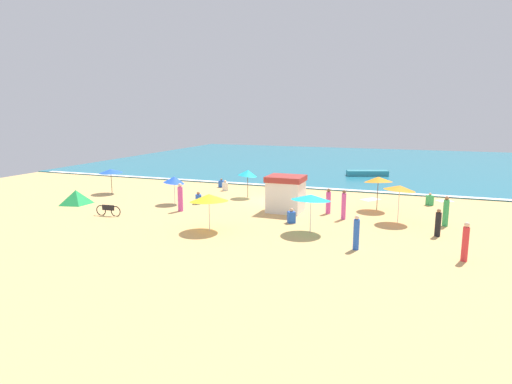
{
  "coord_description": "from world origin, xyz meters",
  "views": [
    {
      "loc": [
        10.29,
        -31.07,
        6.81
      ],
      "look_at": [
        -1.03,
        -0.95,
        0.8
      ],
      "focal_mm": 30.56,
      "sensor_mm": 36.0,
      "label": 1
    }
  ],
  "objects_px": {
    "beach_umbrella_6": "(378,179)",
    "beachgoer_2": "(221,184)",
    "beachgoer_1": "(438,223)",
    "beachgoer_7": "(180,198)",
    "beachgoer_5": "(286,187)",
    "beach_umbrella_0": "(311,197)",
    "beachgoer_6": "(225,186)",
    "lifeguard_cabana": "(286,193)",
    "beachgoer_3": "(344,205)",
    "beach_umbrella_3": "(400,188)",
    "beachgoer_12": "(430,200)",
    "beach_umbrella_4": "(248,173)",
    "small_boat_0": "(367,173)",
    "beachgoer_10": "(356,233)",
    "beach_umbrella_1": "(111,171)",
    "beachgoer_8": "(328,202)",
    "beach_umbrella_2": "(174,180)",
    "beach_umbrella_5": "(209,198)",
    "beach_tent": "(76,197)",
    "parked_bicycle": "(108,210)",
    "beachgoer_4": "(198,199)",
    "beachgoer_11": "(465,242)",
    "beachgoer_0": "(291,217)",
    "beachgoer_9": "(446,212)"
  },
  "relations": [
    {
      "from": "beach_umbrella_6",
      "to": "beachgoer_1",
      "type": "height_order",
      "value": "beach_umbrella_6"
    },
    {
      "from": "beach_umbrella_6",
      "to": "beachgoer_5",
      "type": "relative_size",
      "value": 1.75
    },
    {
      "from": "beachgoer_6",
      "to": "beachgoer_11",
      "type": "relative_size",
      "value": 0.5
    },
    {
      "from": "beach_umbrella_0",
      "to": "beachgoer_7",
      "type": "bearing_deg",
      "value": 167.75
    },
    {
      "from": "lifeguard_cabana",
      "to": "beach_umbrella_5",
      "type": "xyz_separation_m",
      "value": [
        -2.73,
        -6.16,
        0.66
      ]
    },
    {
      "from": "beach_umbrella_6",
      "to": "beachgoer_8",
      "type": "height_order",
      "value": "beach_umbrella_6"
    },
    {
      "from": "beach_umbrella_6",
      "to": "beachgoer_2",
      "type": "relative_size",
      "value": 3.42
    },
    {
      "from": "lifeguard_cabana",
      "to": "beachgoer_3",
      "type": "bearing_deg",
      "value": -11.33
    },
    {
      "from": "beachgoer_5",
      "to": "beachgoer_7",
      "type": "height_order",
      "value": "beachgoer_7"
    },
    {
      "from": "beach_umbrella_6",
      "to": "beach_umbrella_5",
      "type": "bearing_deg",
      "value": -133.96
    },
    {
      "from": "beach_umbrella_0",
      "to": "beachgoer_3",
      "type": "relative_size",
      "value": 1.37
    },
    {
      "from": "beachgoer_4",
      "to": "beachgoer_12",
      "type": "xyz_separation_m",
      "value": [
        16.11,
        5.48,
        0.01
      ]
    },
    {
      "from": "beachgoer_11",
      "to": "small_boat_0",
      "type": "distance_m",
      "value": 26.2
    },
    {
      "from": "beachgoer_10",
      "to": "beachgoer_12",
      "type": "relative_size",
      "value": 1.89
    },
    {
      "from": "beach_umbrella_3",
      "to": "beachgoer_12",
      "type": "bearing_deg",
      "value": 72.32
    },
    {
      "from": "beach_umbrella_0",
      "to": "beachgoer_12",
      "type": "height_order",
      "value": "beach_umbrella_0"
    },
    {
      "from": "beach_tent",
      "to": "beachgoer_1",
      "type": "relative_size",
      "value": 1.48
    },
    {
      "from": "beach_umbrella_0",
      "to": "beachgoer_6",
      "type": "xyz_separation_m",
      "value": [
        -10.03,
        10.33,
        -1.63
      ]
    },
    {
      "from": "beach_umbrella_0",
      "to": "small_boat_0",
      "type": "height_order",
      "value": "beach_umbrella_0"
    },
    {
      "from": "beachgoer_7",
      "to": "beachgoer_9",
      "type": "relative_size",
      "value": 1.06
    },
    {
      "from": "beachgoer_1",
      "to": "beachgoer_7",
      "type": "height_order",
      "value": "beachgoer_7"
    },
    {
      "from": "beachgoer_6",
      "to": "beachgoer_12",
      "type": "xyz_separation_m",
      "value": [
        16.51,
        -0.18,
        0.0
      ]
    },
    {
      "from": "lifeguard_cabana",
      "to": "beachgoer_5",
      "type": "bearing_deg",
      "value": 106.2
    },
    {
      "from": "beach_umbrella_6",
      "to": "beachgoer_10",
      "type": "bearing_deg",
      "value": -90.79
    },
    {
      "from": "beach_umbrella_3",
      "to": "beachgoer_12",
      "type": "height_order",
      "value": "beach_umbrella_3"
    },
    {
      "from": "beach_tent",
      "to": "small_boat_0",
      "type": "bearing_deg",
      "value": 49.52
    },
    {
      "from": "beachgoer_3",
      "to": "beachgoer_9",
      "type": "relative_size",
      "value": 1.04
    },
    {
      "from": "beachgoer_2",
      "to": "small_boat_0",
      "type": "distance_m",
      "value": 16.11
    },
    {
      "from": "beachgoer_1",
      "to": "beachgoer_12",
      "type": "height_order",
      "value": "beachgoer_1"
    },
    {
      "from": "beach_umbrella_1",
      "to": "beachgoer_1",
      "type": "xyz_separation_m",
      "value": [
        25.21,
        -4.22,
        -1.14
      ]
    },
    {
      "from": "parked_bicycle",
      "to": "beach_umbrella_2",
      "type": "bearing_deg",
      "value": 66.45
    },
    {
      "from": "beachgoer_7",
      "to": "beach_umbrella_6",
      "type": "bearing_deg",
      "value": 22.17
    },
    {
      "from": "beach_umbrella_4",
      "to": "small_boat_0",
      "type": "relative_size",
      "value": 0.52
    },
    {
      "from": "beach_umbrella_0",
      "to": "beachgoer_3",
      "type": "xyz_separation_m",
      "value": [
        1.26,
        3.71,
        -1.11
      ]
    },
    {
      "from": "beach_tent",
      "to": "beachgoer_8",
      "type": "bearing_deg",
      "value": 11.52
    },
    {
      "from": "beachgoer_1",
      "to": "parked_bicycle",
      "type": "bearing_deg",
      "value": -173.01
    },
    {
      "from": "beach_umbrella_6",
      "to": "beachgoer_2",
      "type": "height_order",
      "value": "beach_umbrella_6"
    },
    {
      "from": "beachgoer_8",
      "to": "beachgoer_1",
      "type": "bearing_deg",
      "value": -25.88
    },
    {
      "from": "beach_umbrella_4",
      "to": "beachgoer_0",
      "type": "distance_m",
      "value": 8.68
    },
    {
      "from": "lifeguard_cabana",
      "to": "beachgoer_0",
      "type": "bearing_deg",
      "value": -66.5
    },
    {
      "from": "beach_umbrella_4",
      "to": "beachgoer_1",
      "type": "distance_m",
      "value": 15.35
    },
    {
      "from": "lifeguard_cabana",
      "to": "beachgoer_9",
      "type": "bearing_deg",
      "value": -2.0
    },
    {
      "from": "beach_umbrella_0",
      "to": "beachgoer_7",
      "type": "xyz_separation_m",
      "value": [
        -9.64,
        2.09,
        -1.1
      ]
    },
    {
      "from": "beach_umbrella_4",
      "to": "beachgoer_7",
      "type": "xyz_separation_m",
      "value": [
        -2.55,
        -6.12,
        -1.05
      ]
    },
    {
      "from": "beach_umbrella_0",
      "to": "beach_umbrella_1",
      "type": "relative_size",
      "value": 1.05
    },
    {
      "from": "beach_umbrella_3",
      "to": "small_boat_0",
      "type": "distance_m",
      "value": 19.35
    },
    {
      "from": "beach_umbrella_2",
      "to": "beach_umbrella_5",
      "type": "bearing_deg",
      "value": -44.86
    },
    {
      "from": "parked_bicycle",
      "to": "small_boat_0",
      "type": "distance_m",
      "value": 27.54
    },
    {
      "from": "beach_umbrella_0",
      "to": "beachgoer_0",
      "type": "height_order",
      "value": "beach_umbrella_0"
    },
    {
      "from": "beach_umbrella_2",
      "to": "beachgoer_5",
      "type": "distance_m",
      "value": 9.09
    }
  ]
}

